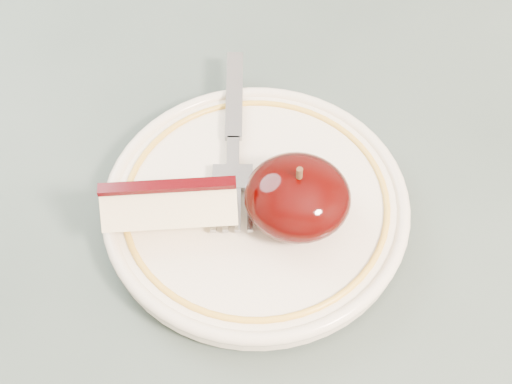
% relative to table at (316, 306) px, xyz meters
% --- Properties ---
extents(table, '(0.90, 0.90, 0.75)m').
position_rel_table_xyz_m(table, '(0.00, 0.00, 0.00)').
color(table, brown).
rests_on(table, ground).
extents(plate, '(0.20, 0.20, 0.02)m').
position_rel_table_xyz_m(plate, '(-0.05, 0.02, 0.10)').
color(plate, '#EDE0C6').
rests_on(plate, table).
extents(apple_half, '(0.07, 0.06, 0.05)m').
position_rel_table_xyz_m(apple_half, '(-0.02, 0.01, 0.13)').
color(apple_half, black).
rests_on(apple_half, plate).
extents(apple_wedge, '(0.09, 0.06, 0.04)m').
position_rel_table_xyz_m(apple_wedge, '(-0.10, -0.01, 0.12)').
color(apple_wedge, '#FEF4BB').
rests_on(apple_wedge, plate).
extents(fork, '(0.05, 0.16, 0.00)m').
position_rel_table_xyz_m(fork, '(-0.08, 0.06, 0.11)').
color(fork, '#92949A').
rests_on(fork, plate).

